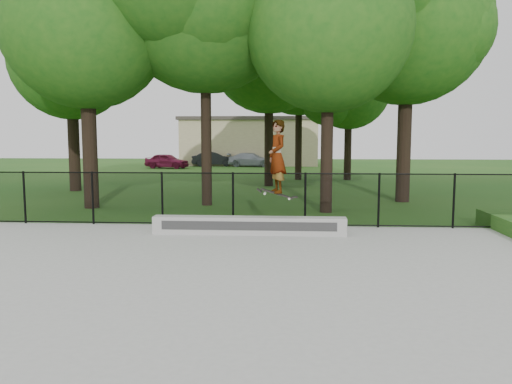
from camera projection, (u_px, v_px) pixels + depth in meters
The scene contains 10 objects.
ground at pixel (193, 293), 8.09m from camera, with size 100.00×100.00×0.00m, color #1D5417.
concrete_slab at pixel (193, 292), 8.09m from camera, with size 14.00×12.00×0.06m, color #999994.
grind_ledge at pixel (249, 226), 12.68m from camera, with size 4.91×0.40×0.45m, color #9A9995.
car_a at pixel (167, 161), 40.33m from camera, with size 1.42×3.52×1.21m, color maroon.
car_b at pixel (214, 159), 43.30m from camera, with size 1.32×3.43×1.25m, color black.
car_c at pixel (251, 160), 42.63m from camera, with size 1.64×3.71×1.17m, color #949CA8.
skater_airborne at pixel (277, 158), 12.24m from camera, with size 0.81×0.77×1.99m.
chainlink_fence at pixel (233, 199), 13.85m from camera, with size 16.06×0.06×1.50m.
tree_row at pixel (256, 43), 21.67m from camera, with size 20.29×18.73×10.82m.
distant_building at pixel (250, 141), 45.67m from camera, with size 12.40×6.40×4.30m.
Camera 1 is at (1.55, -7.77, 2.53)m, focal length 35.00 mm.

